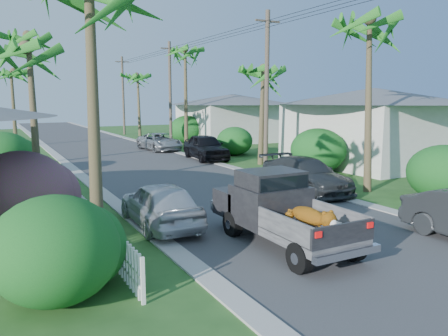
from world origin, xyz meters
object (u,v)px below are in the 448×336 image
parked_car_ln (160,204)px  utility_pole_b (267,90)px  parked_car_rd (160,142)px  pickup_truck (276,208)px  palm_r_a (373,21)px  parked_car_rm (305,175)px  palm_l_d (11,72)px  utility_pole_d (123,95)px  palm_r_c (185,50)px  palm_r_b (262,69)px  palm_l_b (29,49)px  house_right_near (372,129)px  house_right_far (233,119)px  palm_r_d (138,75)px  parked_car_rf (206,147)px  utility_pole_c (170,94)px  palm_l_c (28,36)px

parked_car_ln → utility_pole_b: size_ratio=0.48×
parked_car_rd → utility_pole_b: bearing=-85.7°
pickup_truck → palm_r_a: bearing=27.5°
pickup_truck → parked_car_rm: bearing=44.6°
pickup_truck → palm_l_d: bearing=99.1°
utility_pole_d → palm_r_c: bearing=-88.0°
palm_r_b → utility_pole_d: (-1.00, 28.00, -1.35)m
palm_l_d → utility_pole_d: 15.19m
palm_l_b → utility_pole_b: bearing=4.6°
parked_car_rm → palm_r_b: size_ratio=0.72×
parked_car_rd → house_right_near: bearing=-59.8°
palm_l_d → house_right_far: (19.50, -4.00, -4.32)m
parked_car_rm → palm_r_a: 7.21m
house_right_far → utility_pole_d: utility_pole_d is taller
house_right_far → utility_pole_d: 15.16m
palm_r_d → utility_pole_b: 27.10m
palm_r_b → utility_pole_b: (-1.00, -2.00, -1.35)m
parked_car_rm → palm_r_d: bearing=86.6°
parked_car_rf → palm_r_d: 22.15m
parked_car_rm → palm_l_d: 29.33m
parked_car_rd → palm_l_b: bearing=-132.5°
palm_l_b → utility_pole_d: utility_pole_d is taller
palm_r_b → parked_car_ln: bearing=-136.2°
parked_car_ln → palm_r_b: 15.31m
palm_l_b → house_right_near: bearing=0.0°
house_right_near → utility_pole_c: 17.79m
palm_r_d → utility_pole_c: 12.22m
palm_l_d → palm_r_b: palm_l_d is taller
palm_l_b → house_right_near: 20.19m
pickup_truck → palm_r_b: (7.97, 12.99, 4.94)m
utility_pole_b → utility_pole_d: same height
palm_r_b → palm_r_d: bearing=90.2°
house_right_far → parked_car_rd: bearing=-154.2°
parked_car_ln → palm_r_b: size_ratio=0.60×
palm_r_a → palm_l_d: bearing=114.6°
parked_car_ln → palm_r_c: (10.00, 20.96, 7.37)m
parked_car_ln → house_right_near: (16.80, 6.96, 1.48)m
palm_l_c → palm_r_a: size_ratio=1.06×
parked_car_ln → palm_r_a: bearing=-173.2°
parked_car_rm → parked_car_rf: 11.60m
pickup_truck → palm_l_b: 12.48m
palm_l_d → utility_pole_c: bearing=-26.4°
palm_r_a → house_right_far: (6.70, 24.00, -5.30)m
pickup_truck → parked_car_rf: size_ratio=1.01×
parked_car_rf → palm_r_d: palm_r_d is taller
parked_car_rm → palm_l_d: size_ratio=0.67×
palm_r_b → palm_r_c: (-0.40, 11.00, 2.16)m
utility_pole_d → parked_car_rd: bearing=-96.5°
pickup_truck → house_right_near: 17.54m
parked_car_rd → palm_r_b: size_ratio=0.69×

